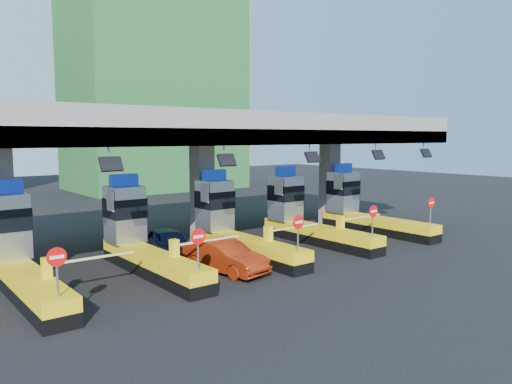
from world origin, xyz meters
TOP-DOWN VIEW (x-y plane):
  - ground at (0.00, 0.00)m, footprint 120.00×120.00m
  - toll_canopy at (0.00, 2.87)m, footprint 28.00×12.09m
  - toll_lane_far_left at (-10.00, 0.28)m, footprint 4.43×8.00m
  - toll_lane_left at (-5.00, 0.28)m, footprint 4.43×8.00m
  - toll_lane_center at (0.00, 0.28)m, footprint 4.43×8.00m
  - toll_lane_right at (5.00, 0.28)m, footprint 4.43×8.00m
  - toll_lane_far_right at (10.00, 0.28)m, footprint 4.43×8.00m
  - bg_building_scaffold at (12.00, 32.00)m, footprint 18.00×12.00m
  - van at (-2.94, 1.43)m, footprint 1.98×4.24m
  - red_car at (-2.33, -2.47)m, footprint 2.13×4.39m

SIDE VIEW (x-z plane):
  - ground at x=0.00m, z-range 0.00..0.00m
  - red_car at x=-2.33m, z-range 0.00..1.39m
  - van at x=-2.94m, z-range 0.00..1.40m
  - toll_lane_far_left at x=-10.00m, z-range -0.68..3.47m
  - toll_lane_left at x=-5.00m, z-range -0.68..3.47m
  - toll_lane_center at x=0.00m, z-range -0.68..3.47m
  - toll_lane_right at x=5.00m, z-range -0.68..3.47m
  - toll_lane_far_right at x=10.00m, z-range -0.68..3.47m
  - toll_canopy at x=0.00m, z-range 2.63..9.63m
  - bg_building_scaffold at x=12.00m, z-range 0.00..28.00m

